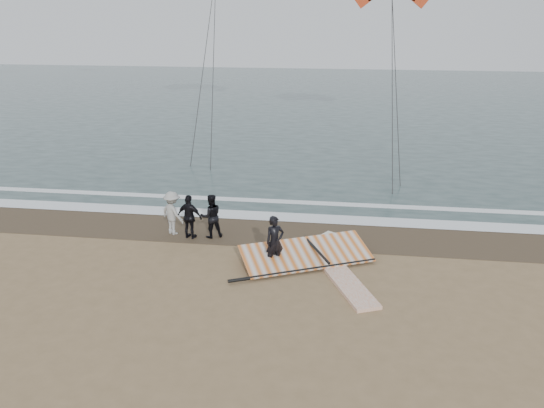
{
  "coord_description": "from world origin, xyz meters",
  "views": [
    {
      "loc": [
        2.17,
        -12.7,
        7.42
      ],
      "look_at": [
        0.05,
        3.0,
        1.6
      ],
      "focal_mm": 35.0,
      "sensor_mm": 36.0,
      "label": 1
    }
  ],
  "objects_px": {
    "man_main": "(275,242)",
    "sail_rig": "(305,254)",
    "board_cream": "(316,245)",
    "board_white": "(350,287)"
  },
  "relations": [
    {
      "from": "sail_rig",
      "to": "board_white",
      "type": "bearing_deg",
      "value": -49.06
    },
    {
      "from": "man_main",
      "to": "board_white",
      "type": "relative_size",
      "value": 0.63
    },
    {
      "from": "board_white",
      "to": "sail_rig",
      "type": "height_order",
      "value": "sail_rig"
    },
    {
      "from": "board_white",
      "to": "sail_rig",
      "type": "xyz_separation_m",
      "value": [
        -1.42,
        1.64,
        0.14
      ]
    },
    {
      "from": "board_cream",
      "to": "sail_rig",
      "type": "height_order",
      "value": "sail_rig"
    },
    {
      "from": "man_main",
      "to": "sail_rig",
      "type": "height_order",
      "value": "man_main"
    },
    {
      "from": "man_main",
      "to": "board_white",
      "type": "distance_m",
      "value": 2.68
    },
    {
      "from": "man_main",
      "to": "board_cream",
      "type": "xyz_separation_m",
      "value": [
        1.18,
        1.55,
        -0.76
      ]
    },
    {
      "from": "man_main",
      "to": "board_white",
      "type": "height_order",
      "value": "man_main"
    },
    {
      "from": "man_main",
      "to": "sail_rig",
      "type": "bearing_deg",
      "value": -2.28
    }
  ]
}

